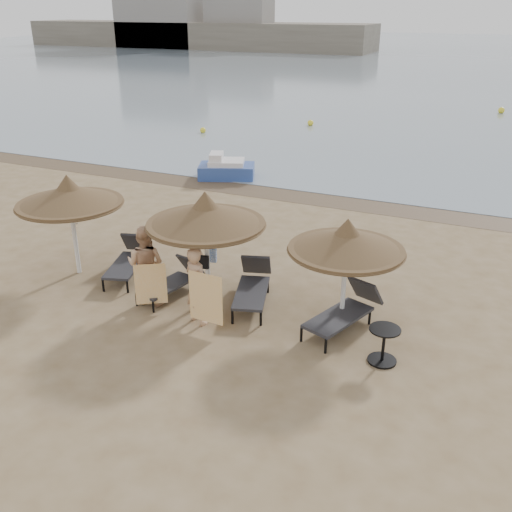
{
  "coord_description": "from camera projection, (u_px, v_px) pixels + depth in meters",
  "views": [
    {
      "loc": [
        5.83,
        -9.73,
        6.5
      ],
      "look_at": [
        0.92,
        1.2,
        1.22
      ],
      "focal_mm": 40.0,
      "sensor_mm": 36.0,
      "label": 1
    }
  ],
  "objects": [
    {
      "name": "lounger_far_right",
      "position": [
        347.0,
        310.0,
        12.4
      ],
      "size": [
        1.37,
        2.23,
        0.95
      ],
      "rotation": [
        0.0,
        0.0,
        -0.34
      ],
      "color": "black",
      "rests_on": "ground"
    },
    {
      "name": "lounger_far_left",
      "position": [
        129.0,
        259.0,
        14.92
      ],
      "size": [
        1.27,
        2.16,
        0.92
      ],
      "rotation": [
        0.0,
        0.0,
        0.31
      ],
      "color": "black",
      "rests_on": "ground"
    },
    {
      "name": "towel_right",
      "position": [
        206.0,
        298.0,
        12.1
      ],
      "size": [
        0.82,
        0.06,
        1.15
      ],
      "rotation": [
        0.0,
        0.0,
        -0.05
      ],
      "color": "orange",
      "rests_on": "ground"
    },
    {
      "name": "wet_sand_strip",
      "position": [
        325.0,
        200.0,
        20.77
      ],
      "size": [
        200.0,
        1.6,
        0.01
      ],
      "primitive_type": "cube",
      "color": "brown",
      "rests_on": "ground"
    },
    {
      "name": "pedal_boat",
      "position": [
        226.0,
        169.0,
        23.25
      ],
      "size": [
        2.55,
        2.03,
        1.04
      ],
      "rotation": [
        0.0,
        0.0,
        0.37
      ],
      "color": "#2E4A98",
      "rests_on": "ground"
    },
    {
      "name": "ground",
      "position": [
        197.0,
        318.0,
        12.92
      ],
      "size": [
        160.0,
        160.0,
        0.0
      ],
      "primitive_type": "plane",
      "color": "#8E7757",
      "rests_on": "ground"
    },
    {
      "name": "buoy_mid",
      "position": [
        501.0,
        110.0,
        37.25
      ],
      "size": [
        0.41,
        0.41,
        0.41
      ],
      "primitive_type": "sphere",
      "color": "yellow",
      "rests_on": "ground"
    },
    {
      "name": "bag_patterned",
      "position": [
        211.0,
        255.0,
        13.4
      ],
      "size": [
        0.28,
        0.14,
        0.34
      ],
      "rotation": [
        0.0,
        0.0,
        0.21
      ],
      "color": "white",
      "rests_on": "ground"
    },
    {
      "name": "lounger_near_right",
      "position": [
        253.0,
        285.0,
        13.52
      ],
      "size": [
        1.29,
        2.22,
        0.94
      ],
      "rotation": [
        0.0,
        0.0,
        0.3
      ],
      "color": "black",
      "rests_on": "ground"
    },
    {
      "name": "buoy_left",
      "position": [
        310.0,
        123.0,
        33.42
      ],
      "size": [
        0.35,
        0.35,
        0.35
      ],
      "primitive_type": "sphere",
      "color": "yellow",
      "rests_on": "ground"
    },
    {
      "name": "lounger_near_left",
      "position": [
        174.0,
        280.0,
        13.88
      ],
      "size": [
        0.97,
        1.92,
        0.82
      ],
      "rotation": [
        0.0,
        0.0,
        -0.21
      ],
      "color": "black",
      "rests_on": "ground"
    },
    {
      "name": "person_left",
      "position": [
        145.0,
        259.0,
        13.19
      ],
      "size": [
        1.1,
        0.78,
        2.24
      ],
      "primitive_type": "imported",
      "rotation": [
        0.0,
        0.0,
        3.26
      ],
      "color": "tan",
      "rests_on": "ground"
    },
    {
      "name": "sea",
      "position": [
        480.0,
        56.0,
        79.7
      ],
      "size": [
        200.0,
        140.0,
        0.03
      ],
      "primitive_type": "cube",
      "color": "slate",
      "rests_on": "ground"
    },
    {
      "name": "side_table",
      "position": [
        383.0,
        346.0,
        11.2
      ],
      "size": [
        0.62,
        0.62,
        0.75
      ],
      "rotation": [
        0.0,
        0.0,
        0.24
      ],
      "color": "black",
      "rests_on": "ground"
    },
    {
      "name": "palapa_left",
      "position": [
        69.0,
        196.0,
        14.28
      ],
      "size": [
        2.69,
        2.69,
        2.67
      ],
      "rotation": [
        0.0,
        0.0,
        -0.26
      ],
      "color": "white",
      "rests_on": "ground"
    },
    {
      "name": "buoy_extra",
      "position": [
        203.0,
        130.0,
        31.52
      ],
      "size": [
        0.32,
        0.32,
        0.32
      ],
      "primitive_type": "sphere",
      "color": "yellow",
      "rests_on": "ground"
    },
    {
      "name": "towel_left",
      "position": [
        151.0,
        284.0,
        12.94
      ],
      "size": [
        0.62,
        0.4,
        1.0
      ],
      "rotation": [
        0.0,
        0.0,
        0.56
      ],
      "color": "orange",
      "rests_on": "ground"
    },
    {
      "name": "palapa_right",
      "position": [
        347.0,
        241.0,
        11.91
      ],
      "size": [
        2.5,
        2.5,
        2.48
      ],
      "rotation": [
        0.0,
        0.0,
        -0.13
      ],
      "color": "white",
      "rests_on": "ground"
    },
    {
      "name": "person_right",
      "position": [
        197.0,
        280.0,
        12.34
      ],
      "size": [
        1.13,
        0.94,
        2.1
      ],
      "primitive_type": "imported",
      "rotation": [
        0.0,
        0.0,
        2.77
      ],
      "color": "tan",
      "rests_on": "ground"
    },
    {
      "name": "far_shore",
      "position": [
        306.0,
        31.0,
        86.12
      ],
      "size": [
        150.0,
        54.8,
        12.0
      ],
      "color": "slate",
      "rests_on": "ground"
    },
    {
      "name": "bag_dark",
      "position": [
        204.0,
        262.0,
        13.13
      ],
      "size": [
        0.23,
        0.12,
        0.32
      ],
      "rotation": [
        0.0,
        0.0,
        0.19
      ],
      "color": "black",
      "rests_on": "ground"
    },
    {
      "name": "palapa_center",
      "position": [
        206.0,
        215.0,
        12.82
      ],
      "size": [
        2.75,
        2.75,
        2.73
      ],
      "rotation": [
        0.0,
        0.0,
        0.34
      ],
      "color": "white",
      "rests_on": "ground"
    }
  ]
}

